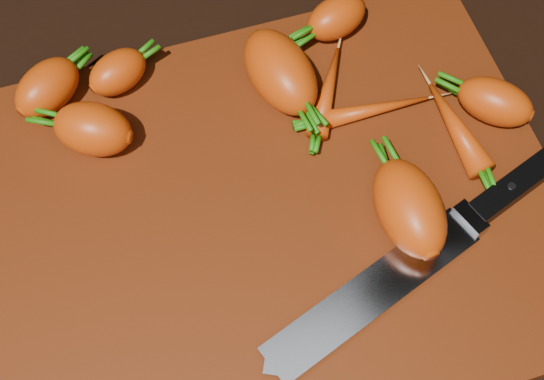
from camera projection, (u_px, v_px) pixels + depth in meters
name	position (u px, v px, depth m)	size (l,w,h in m)	color
ground	(275.00, 218.00, 0.67)	(2.00, 2.00, 0.01)	black
cutting_board	(275.00, 212.00, 0.66)	(0.50, 0.40, 0.01)	#65240A
carrot_0	(47.00, 87.00, 0.69)	(0.07, 0.04, 0.04)	#C8420D
carrot_1	(93.00, 129.00, 0.67)	(0.07, 0.05, 0.05)	#C8420D
carrot_2	(280.00, 72.00, 0.69)	(0.10, 0.06, 0.06)	#C8420D
carrot_3	(409.00, 208.00, 0.63)	(0.09, 0.05, 0.05)	#C8420D
carrot_4	(336.00, 17.00, 0.73)	(0.06, 0.04, 0.04)	#C8420D
carrot_5	(118.00, 72.00, 0.70)	(0.06, 0.04, 0.04)	#C8420D
carrot_6	(495.00, 102.00, 0.68)	(0.07, 0.04, 0.04)	#C8420D
carrot_7	(328.00, 90.00, 0.70)	(0.10, 0.02, 0.02)	#C8420D
carrot_8	(372.00, 110.00, 0.69)	(0.11, 0.02, 0.02)	#C8420D
carrot_9	(456.00, 127.00, 0.68)	(0.10, 0.03, 0.03)	#C8420D
knife	(391.00, 278.00, 0.62)	(0.32, 0.14, 0.02)	gray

